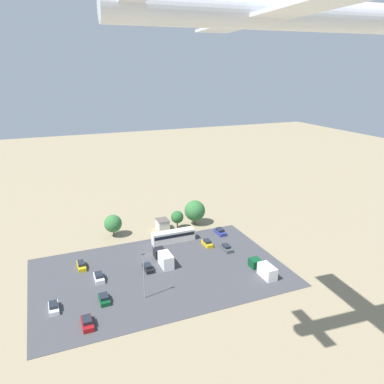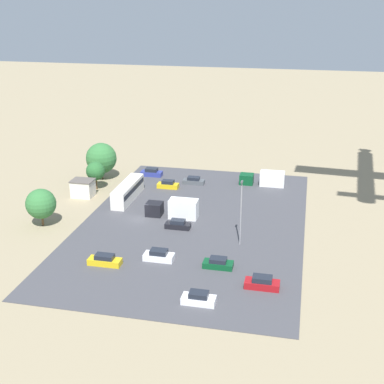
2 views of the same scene
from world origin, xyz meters
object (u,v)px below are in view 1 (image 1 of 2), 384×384
parked_car_1 (104,299)px  parked_truck_1 (164,258)px  parked_car_3 (81,265)px  parked_car_7 (148,268)px  parked_car_0 (54,307)px  airplane (272,13)px  parked_car_5 (207,243)px  parked_car_8 (220,232)px  shed_building (163,225)px  bus (173,236)px  parked_car_4 (99,277)px  parked_car_6 (226,248)px  parked_car_2 (87,323)px  parked_truck_0 (264,269)px

parked_car_1 → parked_truck_1: bearing=-147.7°
parked_car_3 → parked_car_1: bearing=-80.7°
parked_car_3 → parked_car_7: parked_car_3 is taller
parked_car_0 → parked_car_3: 16.63m
airplane → parked_car_5: bearing=166.6°
parked_car_8 → parked_truck_1: size_ratio=0.50×
parked_truck_1 → shed_building: bearing=72.6°
shed_building → parked_car_7: shed_building is taller
bus → parked_car_1: bearing=-47.1°
parked_car_5 → airplane: (14.70, 46.44, 49.83)m
bus → parked_car_4: 25.33m
parked_car_6 → parked_truck_1: parked_truck_1 is taller
parked_car_3 → parked_car_7: bearing=-26.4°
parked_car_2 → parked_truck_0: (-40.14, -3.24, 0.64)m
parked_car_0 → parked_car_3: bearing=-115.1°
parked_car_2 → shed_building: bearing=53.8°
parked_car_5 → airplane: airplane is taller
parked_car_4 → parked_car_7: parked_car_4 is taller
parked_car_3 → parked_car_5: size_ratio=1.13×
parked_car_6 → parked_car_7: (21.85, 2.09, 0.01)m
parked_car_4 → parked_car_6: 33.29m
parked_car_3 → parked_car_4: (-2.99, 7.12, 0.02)m
parked_truck_1 → parked_car_2: bearing=-140.6°
parked_car_1 → bus: bearing=-137.1°
parked_car_2 → parked_car_5: bearing=32.4°
parked_car_5 → parked_car_7: 19.50m
parked_car_1 → parked_car_4: size_ratio=0.97×
parked_car_2 → parked_car_4: (-4.61, -15.28, -0.02)m
parked_car_3 → parked_car_5: 32.75m
parked_car_1 → parked_car_4: parked_car_4 is taller
parked_car_3 → parked_truck_0: bearing=-26.4°
parked_car_3 → airplane: size_ratio=0.13×
parked_car_0 → parked_car_7: parked_car_0 is taller
parked_car_4 → airplane: (-15.05, 39.94, 49.81)m
parked_car_7 → parked_car_2: bearing=43.6°
parked_car_7 → parked_truck_0: bearing=153.5°
bus → parked_truck_1: parked_truck_1 is taller
parked_car_6 → parked_car_8: 10.21m
parked_car_8 → parked_car_0: bearing=23.1°
parked_car_5 → parked_car_3: bearing=-1.1°
parked_car_7 → parked_car_8: parked_car_8 is taller
parked_car_8 → parked_car_1: bearing=29.2°
shed_building → parked_truck_1: 20.46m
shed_building → parked_truck_0: bearing=112.2°
parked_car_1 → parked_car_4: (-0.39, -8.73, 0.06)m
parked_car_0 → parked_car_5: (-39.80, -14.44, 0.00)m
parked_car_6 → parked_truck_0: (-2.30, 14.10, 0.71)m
parked_car_8 → parked_truck_0: 23.87m
parked_car_0 → parked_car_4: bearing=-141.6°
parked_car_0 → parked_car_6: parked_car_0 is taller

